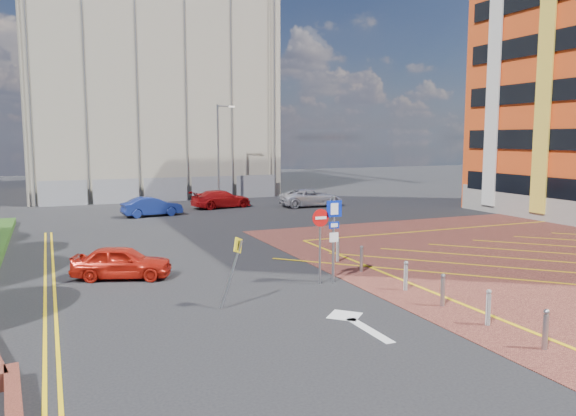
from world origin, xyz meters
TOP-DOWN VIEW (x-y plane):
  - ground at (0.00, 0.00)m, footprint 140.00×140.00m
  - lamp_back at (4.08, 28.00)m, footprint 1.53×0.16m
  - sign_cluster at (0.30, 0.98)m, footprint 1.17×0.12m
  - warning_sign at (-3.83, -0.57)m, footprint 0.83×0.43m
  - bollard_row at (2.30, -1.67)m, footprint 0.14×11.14m
  - construction_building at (0.00, 40.00)m, footprint 21.20×19.20m
  - construction_fence at (1.00, 30.00)m, footprint 21.60×0.06m
  - car_red_left at (-6.59, 4.71)m, footprint 3.98×2.69m
  - car_blue_back at (-2.61, 21.50)m, footprint 4.14×1.90m
  - car_red_back at (3.05, 24.06)m, footprint 4.93×2.69m
  - car_silver_back at (9.70, 22.16)m, footprint 5.05×2.54m

SIDE VIEW (x-z plane):
  - ground at x=0.00m, z-range 0.00..0.00m
  - bollard_row at x=2.30m, z-range 0.02..0.92m
  - car_red_left at x=-6.59m, z-range 0.00..1.26m
  - car_blue_back at x=-2.61m, z-range 0.00..1.32m
  - car_red_back at x=3.05m, z-range 0.00..1.35m
  - car_silver_back at x=9.70m, z-range 0.00..1.37m
  - construction_fence at x=1.00m, z-range 0.00..2.00m
  - warning_sign at x=-3.83m, z-range 0.31..2.55m
  - sign_cluster at x=0.30m, z-range 0.35..3.55m
  - lamp_back at x=4.08m, z-range 0.36..8.36m
  - construction_building at x=0.00m, z-range 0.00..22.00m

